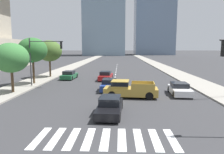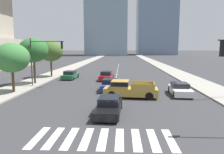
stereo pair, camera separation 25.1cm
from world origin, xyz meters
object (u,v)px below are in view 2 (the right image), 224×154
Objects in this scene: sedan_green_0 at (70,75)px; sedan_blue_3 at (110,85)px; sedan_red_2 at (107,76)px; street_tree_third at (51,51)px; sedan_black_4 at (109,106)px; sedan_white_1 at (180,89)px; pickup_truck at (128,89)px; street_tree_nearest at (12,58)px; street_tree_second at (34,50)px; traffic_signal_far at (43,53)px.

sedan_green_0 is 0.93× the size of sedan_blue_3.
street_tree_third reaches higher than sedan_red_2.
sedan_white_1 is at bearing 137.60° from sedan_black_4.
street_tree_nearest reaches higher than pickup_truck.
street_tree_second is at bearing 118.45° from sedan_red_2.
street_tree_second reaches higher than sedan_black_4.
traffic_signal_far is at bearing 170.13° from sedan_green_0.
sedan_black_4 is 0.79× the size of traffic_signal_far.
sedan_black_4 is at bearing -32.17° from street_tree_nearest.
sedan_green_0 is 17.95m from sedan_white_1.
street_tree_second reaches higher than sedan_green_0.
pickup_truck is 18.87m from street_tree_third.
street_tree_second reaches higher than sedan_blue_3.
street_tree_nearest is (-10.33, -2.20, 3.21)m from sedan_blue_3.
street_tree_nearest reaches higher than sedan_red_2.
street_tree_second reaches higher than traffic_signal_far.
sedan_blue_3 is at bearing -103.51° from sedan_white_1.
sedan_red_2 is at bearing -70.05° from pickup_truck.
sedan_red_2 is at bearing 24.09° from street_tree_second.
sedan_red_2 reaches higher than sedan_black_4.
street_tree_second is (-17.79, 5.71, 4.01)m from sedan_white_1.
sedan_blue_3 is 11.61m from street_tree_second.
sedan_black_4 is (0.46, -8.99, -0.04)m from sedan_blue_3.
street_tree_nearest reaches higher than sedan_green_0.
street_tree_third is (-0.00, 12.46, 0.56)m from street_tree_nearest.
street_tree_second is (-9.38, -4.19, 3.97)m from sedan_red_2.
sedan_blue_3 is at bearing -55.25° from pickup_truck.
sedan_green_0 is 11.04m from sedan_blue_3.
sedan_red_2 reaches higher than sedan_green_0.
sedan_black_4 is (-1.56, -5.44, -0.23)m from pickup_truck.
sedan_white_1 is 22.06m from street_tree_third.
traffic_signal_far is at bearing -136.93° from sedan_black_4.
pickup_truck is 11.63m from sedan_red_2.
traffic_signal_far is at bearing 133.06° from sedan_red_2.
traffic_signal_far is at bearing -77.19° from street_tree_third.
street_tree_third reaches higher than sedan_black_4.
street_tree_third reaches higher than sedan_green_0.
street_tree_third is (-9.38, 2.57, 3.76)m from sedan_red_2.
street_tree_second reaches higher than pickup_truck.
sedan_red_2 is 14.00m from street_tree_nearest.
pickup_truck is at bearing -29.69° from street_tree_second.
sedan_black_4 is at bearing -60.71° from street_tree_third.
sedan_black_4 is 13.16m from street_tree_nearest.
sedan_white_1 is at bearing -124.39° from sedan_green_0.
pickup_truck is 1.16× the size of sedan_black_4.
sedan_red_2 is 0.98× the size of sedan_blue_3.
sedan_green_0 is 0.74× the size of street_tree_third.
pickup_truck is at bearing -160.79° from sedan_red_2.
street_tree_third is at bearing -147.22° from sedan_black_4.
street_tree_second is (-0.00, 5.69, 0.76)m from street_tree_nearest.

